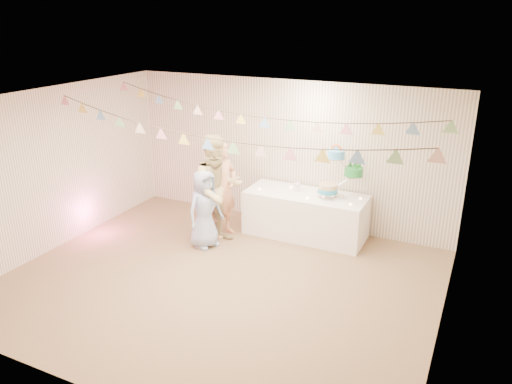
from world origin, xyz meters
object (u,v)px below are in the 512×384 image
at_px(person_adult_b, 217,190).
at_px(person_child, 205,209).
at_px(cake_stand, 340,175).
at_px(person_adult_a, 223,189).
at_px(table, 305,215).

height_order(person_adult_b, person_child, person_adult_b).
xyz_separation_m(cake_stand, person_adult_a, (-1.83, -0.63, -0.33)).
distance_m(person_adult_b, person_child, 0.37).
xyz_separation_m(table, person_adult_b, (-1.23, -0.88, 0.54)).
relative_size(person_adult_a, person_adult_b, 0.90).
xyz_separation_m(cake_stand, person_adult_b, (-1.78, -0.93, -0.24)).
bearing_deg(person_adult_a, table, -54.73).
xyz_separation_m(cake_stand, person_child, (-1.89, -1.15, -0.51)).
relative_size(table, person_child, 1.55).
relative_size(table, cake_stand, 2.43).
xyz_separation_m(table, person_adult_a, (-1.28, -0.58, 0.45)).
bearing_deg(table, person_adult_b, -144.43).
distance_m(cake_stand, person_adult_a, 1.97).
relative_size(table, person_adult_b, 1.11).
bearing_deg(cake_stand, person_adult_b, -152.45).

